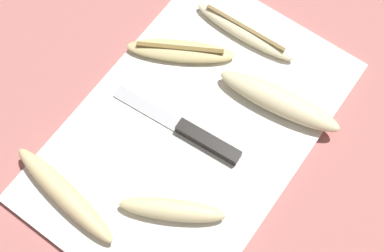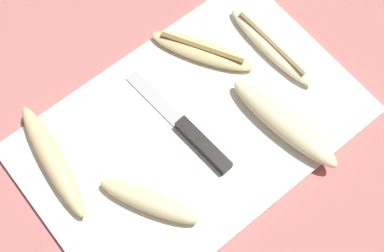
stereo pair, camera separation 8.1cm
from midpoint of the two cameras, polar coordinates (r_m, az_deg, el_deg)
ground_plane at (r=0.83m, az=-2.77°, el=-0.91°), size 4.00×4.00×0.00m
cutting_board at (r=0.83m, az=-2.79°, el=-0.76°), size 0.51×0.33×0.01m
knife at (r=0.81m, az=-2.23°, el=-1.42°), size 0.04×0.22×0.02m
banana_soft_right at (r=0.77m, az=-5.17°, el=-9.28°), size 0.10×0.15×0.03m
banana_bright_far at (r=0.89m, az=3.04°, el=9.76°), size 0.04×0.19×0.02m
banana_mellow_near at (r=0.80m, az=-16.32°, el=-7.37°), size 0.06×0.20×0.03m
banana_cream_curved at (r=0.82m, az=6.55°, el=2.33°), size 0.07×0.20×0.04m
banana_spotted_left at (r=0.87m, az=-3.95°, el=7.68°), size 0.12×0.17×0.02m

